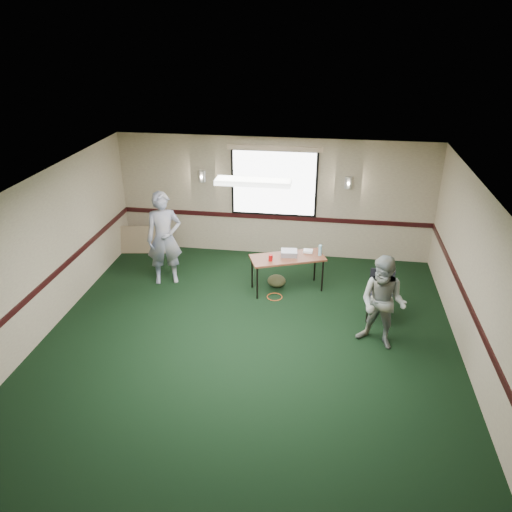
# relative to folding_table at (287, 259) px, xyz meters

# --- Properties ---
(ground) EXTENTS (8.00, 8.00, 0.00)m
(ground) POSITION_rel_folding_table_xyz_m (-0.47, -2.33, -0.67)
(ground) COLOR black
(ground) RESTS_ON ground
(room_shell) EXTENTS (8.00, 8.02, 8.00)m
(room_shell) POSITION_rel_folding_table_xyz_m (-0.47, -0.21, 0.91)
(room_shell) COLOR tan
(room_shell) RESTS_ON ground
(folding_table) EXTENTS (1.56, 1.07, 0.72)m
(folding_table) POSITION_rel_folding_table_xyz_m (0.00, 0.00, 0.00)
(folding_table) COLOR #5F2D1B
(folding_table) RESTS_ON ground
(projector) EXTENTS (0.34, 0.29, 0.11)m
(projector) POSITION_rel_folding_table_xyz_m (0.02, 0.08, 0.11)
(projector) COLOR gray
(projector) RESTS_ON folding_table
(game_console) EXTENTS (0.19, 0.16, 0.05)m
(game_console) POSITION_rel_folding_table_xyz_m (0.39, 0.29, 0.08)
(game_console) COLOR white
(game_console) RESTS_ON folding_table
(red_cup) EXTENTS (0.08, 0.08, 0.12)m
(red_cup) POSITION_rel_folding_table_xyz_m (-0.31, -0.21, 0.11)
(red_cup) COLOR #AE0B0C
(red_cup) RESTS_ON folding_table
(water_bottle) EXTENTS (0.07, 0.07, 0.22)m
(water_bottle) POSITION_rel_folding_table_xyz_m (0.63, 0.17, 0.16)
(water_bottle) COLOR #85C3DA
(water_bottle) RESTS_ON folding_table
(duffel_bag) EXTENTS (0.43, 0.37, 0.26)m
(duffel_bag) POSITION_rel_folding_table_xyz_m (-0.21, 0.07, -0.54)
(duffel_bag) COLOR #4C492B
(duffel_bag) RESTS_ON ground
(cable_coil) EXTENTS (0.40, 0.40, 0.02)m
(cable_coil) POSITION_rel_folding_table_xyz_m (-0.20, -0.36, -0.66)
(cable_coil) COLOR #D5501A
(cable_coil) RESTS_ON ground
(folded_table) EXTENTS (1.26, 0.38, 0.64)m
(folded_table) POSITION_rel_folding_table_xyz_m (-3.47, 1.27, -0.35)
(folded_table) COLOR tan
(folded_table) RESTS_ON ground
(conference_chair) EXTENTS (0.50, 0.51, 0.90)m
(conference_chair) POSITION_rel_folding_table_xyz_m (1.76, -0.75, -0.14)
(conference_chair) COLOR black
(conference_chair) RESTS_ON ground
(person_left) EXTENTS (0.82, 0.67, 1.93)m
(person_left) POSITION_rel_folding_table_xyz_m (-2.49, -0.01, 0.30)
(person_left) COLOR #3C4E86
(person_left) RESTS_ON ground
(person_right) EXTENTS (0.97, 0.89, 1.62)m
(person_right) POSITION_rel_folding_table_xyz_m (1.69, -1.66, 0.14)
(person_right) COLOR slate
(person_right) RESTS_ON ground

